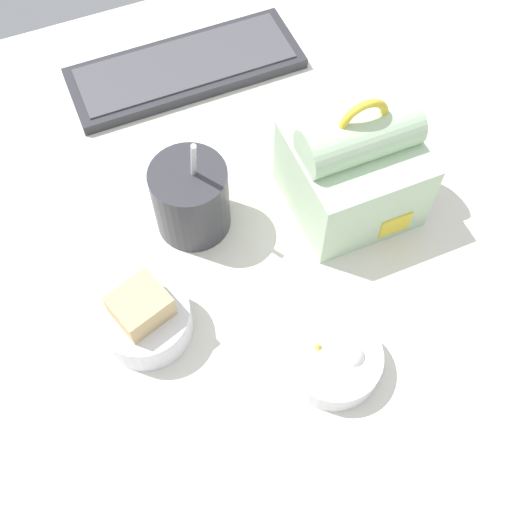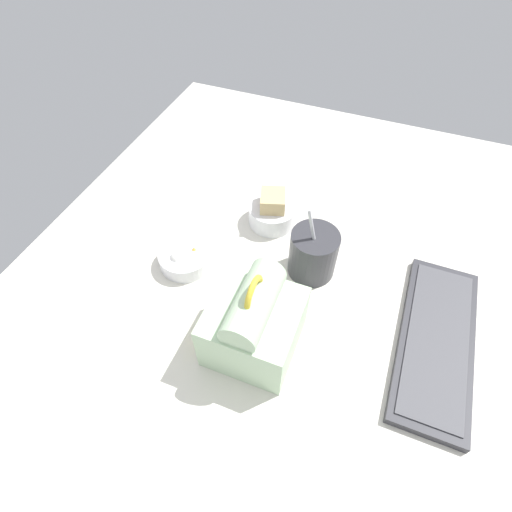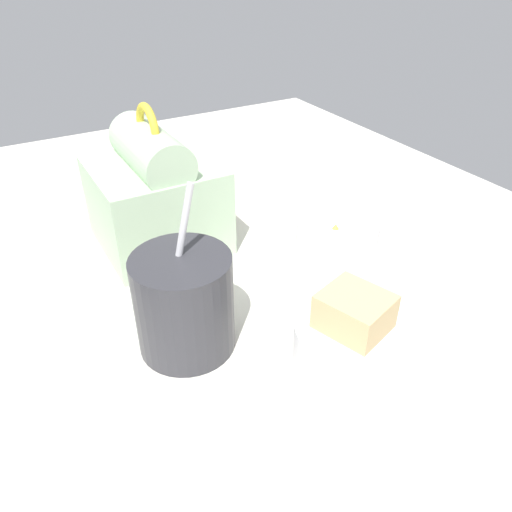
{
  "view_description": "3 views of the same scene",
  "coord_description": "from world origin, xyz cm",
  "px_view_note": "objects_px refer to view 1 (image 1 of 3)",
  "views": [
    {
      "loc": [
        -14.52,
        -40.08,
        77.36
      ],
      "look_at": [
        1.1,
        -2.96,
        7.0
      ],
      "focal_mm": 45.0,
      "sensor_mm": 36.0,
      "label": 1
    },
    {
      "loc": [
        51.46,
        16.76,
        72.18
      ],
      "look_at": [
        1.1,
        -2.96,
        7.0
      ],
      "focal_mm": 28.0,
      "sensor_mm": 36.0,
      "label": 2
    },
    {
      "loc": [
        -42.03,
        21.91,
        39.43
      ],
      "look_at": [
        1.1,
        -2.96,
        7.0
      ],
      "focal_mm": 35.0,
      "sensor_mm": 36.0,
      "label": 3
    }
  ],
  "objects_px": {
    "bento_bowl_sandwich": "(145,318)",
    "keyboard": "(185,68)",
    "bento_bowl_snacks": "(334,360)",
    "lunch_bag": "(353,168)",
    "soup_cup": "(191,198)"
  },
  "relations": [
    {
      "from": "keyboard",
      "to": "soup_cup",
      "type": "bearing_deg",
      "value": -107.39
    },
    {
      "from": "keyboard",
      "to": "lunch_bag",
      "type": "distance_m",
      "value": 0.36
    },
    {
      "from": "keyboard",
      "to": "bento_bowl_snacks",
      "type": "bearing_deg",
      "value": -90.25
    },
    {
      "from": "lunch_bag",
      "to": "bento_bowl_snacks",
      "type": "bearing_deg",
      "value": -120.95
    },
    {
      "from": "keyboard",
      "to": "lunch_bag",
      "type": "bearing_deg",
      "value": -68.82
    },
    {
      "from": "keyboard",
      "to": "bento_bowl_sandwich",
      "type": "bearing_deg",
      "value": -115.79
    },
    {
      "from": "keyboard",
      "to": "bento_bowl_snacks",
      "type": "xyz_separation_m",
      "value": [
        -0.0,
        -0.54,
        0.01
      ]
    },
    {
      "from": "soup_cup",
      "to": "bento_bowl_snacks",
      "type": "relative_size",
      "value": 1.58
    },
    {
      "from": "bento_bowl_sandwich",
      "to": "bento_bowl_snacks",
      "type": "height_order",
      "value": "bento_bowl_sandwich"
    },
    {
      "from": "lunch_bag",
      "to": "bento_bowl_sandwich",
      "type": "xyz_separation_m",
      "value": [
        -0.32,
        -0.08,
        -0.04
      ]
    },
    {
      "from": "keyboard",
      "to": "lunch_bag",
      "type": "relative_size",
      "value": 1.86
    },
    {
      "from": "bento_bowl_sandwich",
      "to": "keyboard",
      "type": "bearing_deg",
      "value": 64.21
    },
    {
      "from": "lunch_bag",
      "to": "soup_cup",
      "type": "relative_size",
      "value": 1.09
    },
    {
      "from": "soup_cup",
      "to": "bento_bowl_sandwich",
      "type": "distance_m",
      "value": 0.17
    },
    {
      "from": "bento_bowl_sandwich",
      "to": "soup_cup",
      "type": "bearing_deg",
      "value": 49.95
    }
  ]
}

